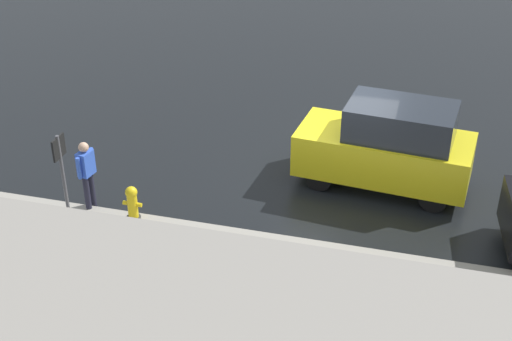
{
  "coord_description": "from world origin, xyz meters",
  "views": [
    {
      "loc": [
        -1.94,
        14.45,
        8.58
      ],
      "look_at": [
        1.49,
        1.6,
        0.9
      ],
      "focal_mm": 50.0,
      "sensor_mm": 36.0,
      "label": 1
    }
  ],
  "objects_px": {
    "pedestrian": "(87,170)",
    "fire_hydrant": "(132,203)",
    "sign_post": "(63,173)",
    "moving_hatchback": "(388,146)"
  },
  "relations": [
    {
      "from": "pedestrian",
      "to": "fire_hydrant",
      "type": "bearing_deg",
      "value": 170.74
    },
    {
      "from": "sign_post",
      "to": "fire_hydrant",
      "type": "bearing_deg",
      "value": -131.68
    },
    {
      "from": "moving_hatchback",
      "to": "fire_hydrant",
      "type": "height_order",
      "value": "moving_hatchback"
    },
    {
      "from": "moving_hatchback",
      "to": "pedestrian",
      "type": "xyz_separation_m",
      "value": [
        6.15,
        2.65,
        -0.07
      ]
    },
    {
      "from": "fire_hydrant",
      "to": "sign_post",
      "type": "xyz_separation_m",
      "value": [
        0.91,
        1.02,
        1.18
      ]
    },
    {
      "from": "moving_hatchback",
      "to": "sign_post",
      "type": "xyz_separation_m",
      "value": [
        5.97,
        3.85,
        0.55
      ]
    },
    {
      "from": "fire_hydrant",
      "to": "pedestrian",
      "type": "relative_size",
      "value": 0.5
    },
    {
      "from": "moving_hatchback",
      "to": "sign_post",
      "type": "bearing_deg",
      "value": 32.82
    },
    {
      "from": "moving_hatchback",
      "to": "fire_hydrant",
      "type": "relative_size",
      "value": 5.05
    },
    {
      "from": "fire_hydrant",
      "to": "sign_post",
      "type": "distance_m",
      "value": 1.81
    }
  ]
}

